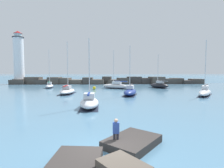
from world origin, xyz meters
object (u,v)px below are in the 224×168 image
at_px(sailboat_moored_3, 50,86).
at_px(person_on_rocks, 116,131).
at_px(mooring_buoy_orange_near, 94,88).
at_px(sailboat_moored_1, 116,86).
at_px(sailboat_moored_6, 159,85).
at_px(sailboat_moored_4, 205,92).
at_px(sailboat_moored_5, 89,102).
at_px(sailboat_moored_2, 67,91).
at_px(lighthouse, 19,60).
at_px(sailboat_moored_0, 130,92).

distance_m(sailboat_moored_3, person_on_rocks, 39.96).
bearing_deg(mooring_buoy_orange_near, sailboat_moored_3, 157.55).
bearing_deg(sailboat_moored_1, sailboat_moored_6, 4.95).
distance_m(sailboat_moored_4, sailboat_moored_5, 21.94).
bearing_deg(sailboat_moored_1, sailboat_moored_2, -134.11).
xyz_separation_m(sailboat_moored_5, person_on_rocks, (2.43, -10.95, 0.24)).
bearing_deg(sailboat_moored_4, sailboat_moored_6, 104.05).
height_order(sailboat_moored_1, sailboat_moored_6, sailboat_moored_1).
bearing_deg(sailboat_moored_4, sailboat_moored_5, -153.64).
relative_size(lighthouse, sailboat_moored_1, 1.89).
xyz_separation_m(sailboat_moored_4, mooring_buoy_orange_near, (-20.34, 11.30, -0.27)).
distance_m(sailboat_moored_5, person_on_rocks, 11.22).
bearing_deg(mooring_buoy_orange_near, sailboat_moored_4, -29.05).
bearing_deg(person_on_rocks, sailboat_moored_6, 69.00).
xyz_separation_m(lighthouse, sailboat_moored_4, (47.37, -31.55, -7.46)).
bearing_deg(sailboat_moored_4, mooring_buoy_orange_near, 150.95).
bearing_deg(sailboat_moored_3, mooring_buoy_orange_near, -22.45).
height_order(lighthouse, sailboat_moored_0, lighthouse).
height_order(sailboat_moored_4, mooring_buoy_orange_near, sailboat_moored_4).
bearing_deg(sailboat_moored_0, sailboat_moored_4, -3.61).
relative_size(sailboat_moored_2, person_on_rocks, 6.20).
relative_size(sailboat_moored_1, sailboat_moored_5, 1.18).
distance_m(sailboat_moored_6, person_on_rocks, 37.84).
xyz_separation_m(sailboat_moored_0, sailboat_moored_4, (13.28, -0.84, -0.02)).
xyz_separation_m(sailboat_moored_4, person_on_rocks, (-17.22, -20.69, 0.24)).
xyz_separation_m(sailboat_moored_1, sailboat_moored_5, (-4.56, -23.39, -0.04)).
height_order(sailboat_moored_2, sailboat_moored_5, sailboat_moored_2).
relative_size(sailboat_moored_3, mooring_buoy_orange_near, 10.22).
distance_m(lighthouse, sailboat_moored_2, 36.71).
relative_size(lighthouse, sailboat_moored_0, 2.07).
distance_m(sailboat_moored_0, sailboat_moored_6, 16.82).
height_order(sailboat_moored_1, sailboat_moored_3, sailboat_moored_3).
bearing_deg(sailboat_moored_5, sailboat_moored_3, 116.08).
distance_m(lighthouse, sailboat_moored_0, 46.49).
distance_m(sailboat_moored_2, person_on_rocks, 25.33).
relative_size(sailboat_moored_2, sailboat_moored_3, 1.00).
bearing_deg(sailboat_moored_0, mooring_buoy_orange_near, 124.02).
relative_size(sailboat_moored_1, sailboat_moored_6, 1.09).
bearing_deg(sailboat_moored_2, sailboat_moored_1, 45.89).
distance_m(sailboat_moored_1, person_on_rocks, 34.40).
height_order(mooring_buoy_orange_near, person_on_rocks, person_on_rocks).
distance_m(sailboat_moored_4, sailboat_moored_6, 15.09).
bearing_deg(sailboat_moored_2, sailboat_moored_4, -7.76).
distance_m(sailboat_moored_0, sailboat_moored_2, 12.02).
xyz_separation_m(sailboat_moored_5, sailboat_moored_6, (15.99, 24.38, 0.08)).
distance_m(lighthouse, mooring_buoy_orange_near, 34.65).
bearing_deg(sailboat_moored_0, sailboat_moored_2, 167.64).
distance_m(sailboat_moored_5, mooring_buoy_orange_near, 21.05).
bearing_deg(sailboat_moored_6, sailboat_moored_3, 176.74).
xyz_separation_m(sailboat_moored_0, sailboat_moored_3, (-19.12, 15.44, -0.07)).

